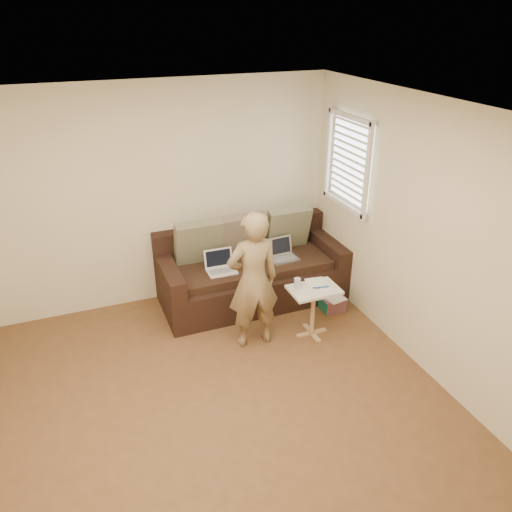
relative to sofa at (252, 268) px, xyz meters
name	(u,v)px	position (x,y,z in m)	size (l,w,h in m)	color
floor	(231,413)	(-0.90, -1.77, -0.42)	(4.50, 4.50, 0.00)	brown
ceiling	(222,118)	(-0.90, -1.77, 2.18)	(4.50, 4.50, 0.00)	white
wall_back	(164,196)	(-0.90, 0.48, 0.87)	(4.00, 4.00, 0.00)	beige
wall_right	(435,247)	(1.10, -1.77, 0.87)	(4.50, 4.50, 0.00)	beige
window_blinds	(348,162)	(1.05, -0.27, 1.28)	(0.12, 0.88, 1.08)	white
sofa	(252,268)	(0.00, 0.00, 0.00)	(2.20, 0.95, 0.85)	black
pillow_left	(198,242)	(-0.60, 0.20, 0.37)	(0.55, 0.14, 0.55)	#6B6F52
pillow_mid	(242,235)	(-0.05, 0.20, 0.37)	(0.55, 0.14, 0.55)	brown
pillow_right	(288,228)	(0.55, 0.19, 0.37)	(0.55, 0.14, 0.55)	#6B6F52
laptop_silver	(284,260)	(0.37, -0.11, 0.10)	(0.34, 0.24, 0.22)	#B7BABC
laptop_white	(222,272)	(-0.43, -0.13, 0.10)	(0.33, 0.24, 0.24)	white
person	(253,281)	(-0.32, -0.84, 0.33)	(0.55, 0.37, 1.51)	olive
side_table	(313,312)	(0.34, -0.95, -0.14)	(0.53, 0.37, 0.58)	silver
drinking_glass	(297,283)	(0.17, -0.88, 0.21)	(0.07, 0.07, 0.12)	silver
scissors	(321,287)	(0.41, -0.97, 0.16)	(0.18, 0.10, 0.02)	silver
paper_on_table	(318,284)	(0.42, -0.89, 0.16)	(0.21, 0.30, 0.00)	white
striped_box	(332,302)	(0.80, -0.58, -0.34)	(0.28, 0.28, 0.18)	#CF1F4F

